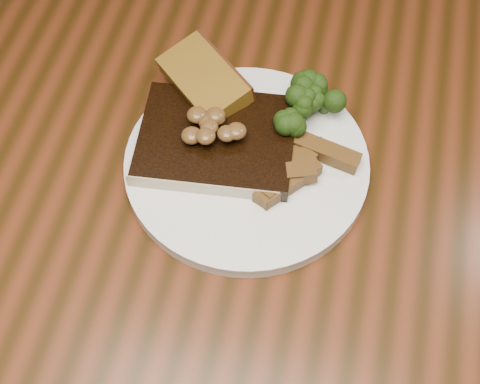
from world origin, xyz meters
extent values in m
cube|color=#4F220F|center=(0.00, 0.00, 0.73)|extent=(1.60, 0.90, 0.04)
cylinder|color=black|center=(-0.33, 0.79, 0.23)|extent=(0.04, 0.04, 0.45)
cylinder|color=black|center=(0.15, 0.57, 0.23)|extent=(0.04, 0.04, 0.45)
cylinder|color=black|center=(-0.20, 0.44, 0.23)|extent=(0.04, 0.04, 0.45)
cylinder|color=white|center=(0.00, 0.04, 0.76)|extent=(0.30, 0.30, 0.01)
cube|color=black|center=(-0.03, 0.05, 0.77)|extent=(0.18, 0.14, 0.02)
cube|color=beige|center=(-0.03, -0.01, 0.77)|extent=(0.16, 0.03, 0.02)
cube|color=olive|center=(-0.06, 0.11, 0.77)|extent=(0.12, 0.12, 0.02)
camera|label=1|loc=(0.09, -0.36, 1.36)|focal=50.00mm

